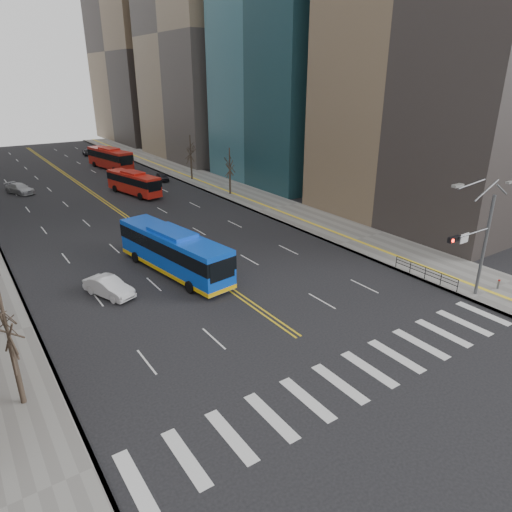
{
  "coord_description": "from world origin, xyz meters",
  "views": [
    {
      "loc": [
        -16.82,
        -14.69,
        16.03
      ],
      "look_at": [
        0.28,
        10.41,
        3.88
      ],
      "focal_mm": 32.0,
      "sensor_mm": 36.0,
      "label": 1
    }
  ],
  "objects": [
    {
      "name": "centerline",
      "position": [
        0.0,
        55.0,
        0.01
      ],
      "size": [
        0.55,
        100.0,
        0.01
      ],
      "color": "gold",
      "rests_on": "ground"
    },
    {
      "name": "car_silver",
      "position": [
        -8.64,
        57.66,
        0.73
      ],
      "size": [
        3.89,
        5.42,
        1.46
      ],
      "primitive_type": "imported",
      "rotation": [
        0.0,
        0.0,
        0.42
      ],
      "color": "#ACADB2",
      "rests_on": "ground"
    },
    {
      "name": "car_dark_far",
      "position": [
        8.84,
        86.05,
        0.6
      ],
      "size": [
        2.53,
        4.52,
        1.2
      ],
      "primitive_type": "imported",
      "rotation": [
        0.0,
        0.0,
        -0.13
      ],
      "color": "black",
      "rests_on": "ground"
    },
    {
      "name": "car_white",
      "position": [
        -8.33,
        17.97,
        0.74
      ],
      "size": [
        3.11,
        4.75,
        1.48
      ],
      "primitive_type": "imported",
      "rotation": [
        0.0,
        0.0,
        0.38
      ],
      "color": "silver",
      "rests_on": "ground"
    },
    {
      "name": "bollards",
      "position": [
        16.27,
        -0.17,
        0.55
      ],
      "size": [
        2.87,
        3.17,
        0.78
      ],
      "color": "slate",
      "rests_on": "sidewalk_right"
    },
    {
      "name": "sidewalk_right",
      "position": [
        17.5,
        45.0,
        0.07
      ],
      "size": [
        7.0,
        130.0,
        0.15
      ],
      "primitive_type": "cube",
      "color": "slate",
      "rests_on": "ground"
    },
    {
      "name": "red_bus_far",
      "position": [
        8.06,
        68.59,
        2.1
      ],
      "size": [
        4.72,
        12.29,
        3.78
      ],
      "color": "red",
      "rests_on": "ground"
    },
    {
      "name": "car_dark_mid",
      "position": [
        11.71,
        54.06,
        0.63
      ],
      "size": [
        2.01,
        3.88,
        1.26
      ],
      "primitive_type": "imported",
      "rotation": [
        0.0,
        0.0,
        -0.14
      ],
      "color": "black",
      "rests_on": "ground"
    },
    {
      "name": "crosswalk",
      "position": [
        0.0,
        0.0,
        0.01
      ],
      "size": [
        26.7,
        4.0,
        0.01
      ],
      "color": "silver",
      "rests_on": "ground"
    },
    {
      "name": "blue_bus",
      "position": [
        -2.19,
        19.32,
        2.02
      ],
      "size": [
        4.78,
        13.58,
        3.84
      ],
      "color": "blue",
      "rests_on": "ground"
    },
    {
      "name": "pedestrian_railing",
      "position": [
        14.3,
        6.0,
        0.82
      ],
      "size": [
        0.06,
        6.06,
        1.02
      ],
      "color": "black",
      "rests_on": "sidewalk_right"
    },
    {
      "name": "red_bus_near",
      "position": [
        4.79,
        47.86,
        1.84
      ],
      "size": [
        4.5,
        10.61,
        3.3
      ],
      "color": "red",
      "rests_on": "ground"
    },
    {
      "name": "signal_mast",
      "position": [
        13.77,
        2.0,
        4.86
      ],
      "size": [
        5.37,
        0.37,
        9.39
      ],
      "color": "slate",
      "rests_on": "ground"
    },
    {
      "name": "office_towers",
      "position": [
        0.12,
        68.51,
        23.92
      ],
      "size": [
        83.0,
        134.0,
        58.0
      ],
      "color": "gray",
      "rests_on": "ground"
    },
    {
      "name": "ground",
      "position": [
        0.0,
        0.0,
        0.0
      ],
      "size": [
        220.0,
        220.0,
        0.0
      ],
      "primitive_type": "plane",
      "color": "black"
    },
    {
      "name": "street_trees",
      "position": [
        -7.18,
        34.55,
        4.87
      ],
      "size": [
        35.2,
        47.2,
        7.6
      ],
      "color": "#30231D",
      "rests_on": "ground"
    }
  ]
}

